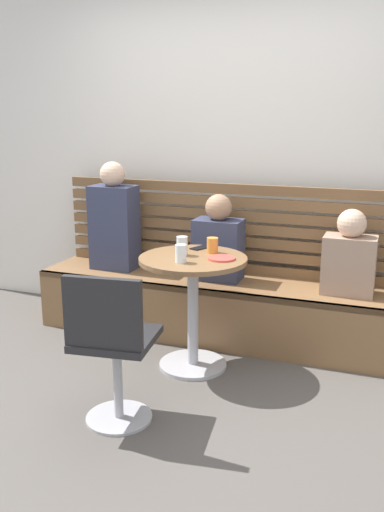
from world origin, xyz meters
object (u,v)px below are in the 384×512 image
Objects in this scene: person_adult at (114,221)px; cup_glass_tall at (182,246)px; cup_tumbler_orange at (212,245)px; plate_small at (221,258)px; white_chair at (112,344)px; person_child_middle at (349,257)px; cafe_table at (193,291)px; person_child_left at (218,242)px; booth_bench at (218,309)px; cup_water_clear at (181,254)px; phone_on_table at (200,248)px.

person_adult reaches higher than cup_glass_tall.
cup_tumbler_orange is 0.17m from plate_small.
person_child_middle reaches higher than white_chair.
person_adult is at bearing 146.50° from cafe_table.
white_chair is at bearing -94.07° from cup_glass_tall.
person_child_left is at bearing 84.61° from white_chair.
booth_bench is at bearing 80.78° from cup_glass_tall.
person_child_left reaches higher than cup_tumbler_orange.
booth_bench is 15.88× the size of plate_small.
cup_glass_tall is at bearing 109.06° from cup_water_clear.
booth_bench is 0.88m from cup_water_clear.
person_child_left is (0.13, 1.36, 0.25)m from white_chair.
cup_water_clear is at bearing 79.96° from white_chair.
person_child_left is at bearing 179.51° from person_child_middle.
cup_glass_tall reaches higher than plate_small.
cafe_table is 7.40× the size of cup_tumbler_orange.
white_chair is 0.93m from plate_small.
cup_water_clear reaches higher than cup_tumbler_orange.
cup_glass_tall is (-0.16, -0.12, 0.01)m from cup_tumbler_orange.
person_child_middle is (0.90, 0.02, 0.47)m from booth_bench.
cup_water_clear is at bearing -40.56° from person_adult.
person_child_middle is 5.70× the size of cup_tumbler_orange.
cup_tumbler_orange is (0.08, 0.14, 0.27)m from cafe_table.
phone_on_table is (-0.01, 0.38, -0.05)m from cup_water_clear.
booth_bench is 27.00× the size of cup_tumbler_orange.
cup_tumbler_orange is 0.91× the size of cup_water_clear.
plate_small reaches higher than phone_on_table.
booth_bench is at bearing -65.37° from person_child_left.
person_child_middle is at bearing 52.50° from white_chair.
cup_water_clear is at bearing 115.15° from phone_on_table.
cup_glass_tall is (-0.07, -0.53, 0.09)m from person_child_left.
booth_bench is at bearing -178.81° from person_child_middle.
cup_glass_tall is 1.09× the size of cup_water_clear.
white_chair reaches higher than plate_small.
white_chair is 0.75m from cup_water_clear.
booth_bench is 0.69m from cup_tumbler_orange.
cup_tumbler_orange is 0.83× the size of cup_glass_tall.
person_child_left reaches higher than cup_water_clear.
person_child_middle is (0.90, 0.54, 0.17)m from cafe_table.
booth_bench is at bearing 88.03° from cup_water_clear.
booth_bench is at bearing 83.98° from white_chair.
booth_bench is 24.55× the size of cup_water_clear.
person_adult is at bearing 177.50° from booth_bench.
plate_small reaches higher than booth_bench.
cup_tumbler_orange reaches higher than plate_small.
booth_bench is 4.36× the size of person_child_left.
cup_tumbler_orange is (-0.82, -0.40, 0.10)m from person_child_middle.
white_chair is 1.39m from person_child_left.
booth_bench is 0.60m from phone_on_table.
cafe_table is 0.90× the size of person_adult.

